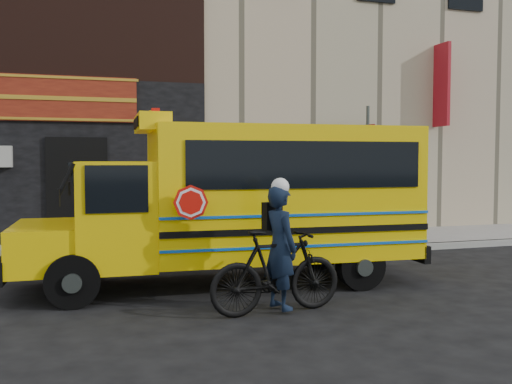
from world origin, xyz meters
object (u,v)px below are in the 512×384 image
object	(u,v)px
bicycle	(277,271)
cyclist	(280,251)
sign_pole	(368,172)
school_bus	(244,198)

from	to	relation	value
bicycle	cyclist	world-z (taller)	cyclist
sign_pole	school_bus	bearing A→B (deg)	-146.51
cyclist	bicycle	bearing A→B (deg)	118.47
school_bus	sign_pole	world-z (taller)	sign_pole
sign_pole	cyclist	world-z (taller)	sign_pole
bicycle	school_bus	bearing A→B (deg)	-8.63
school_bus	bicycle	distance (m)	2.19
school_bus	bicycle	world-z (taller)	school_bus
sign_pole	cyclist	xyz separation A→B (m)	(-3.75, -4.38, -1.00)
sign_pole	cyclist	size ratio (longest dim) A/B	1.94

